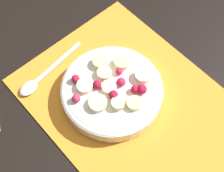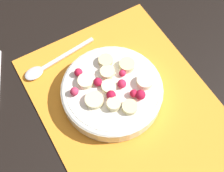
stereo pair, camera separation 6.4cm
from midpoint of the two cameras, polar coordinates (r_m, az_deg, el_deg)
The scene contains 4 objects.
ground_plane at distance 0.67m, azimuth 0.67°, elevation -3.32°, with size 3.00×3.00×0.00m, color black.
placemat at distance 0.67m, azimuth 0.68°, elevation -3.21°, with size 0.46×0.35×0.01m.
fruit_bowl at distance 0.65m, azimuth -2.76°, elevation -1.07°, with size 0.21×0.21×0.06m.
spoon at distance 0.71m, azimuth -15.82°, elevation 0.90°, with size 0.04×0.18×0.01m.
Camera 1 is at (-0.19, 0.22, 0.61)m, focal length 50.00 mm.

